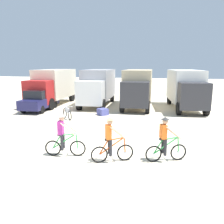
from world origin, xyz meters
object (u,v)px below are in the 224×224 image
object	(u,v)px
bicycle_spare	(67,113)
box_truck_grey_hauler	(98,86)
box_truck_cream_rv	(53,85)
cyclist_near_camera	(165,141)
box_truck_tan_camper	(138,87)
cyclist_orange_shirt	(63,137)
box_truck_white_box	(186,87)
cyclist_cowboy_hat	(111,142)
supply_crate	(103,112)
sedan_parked	(39,100)

from	to	relation	value
bicycle_spare	box_truck_grey_hauler	bearing A→B (deg)	84.82
box_truck_cream_rv	cyclist_near_camera	bearing A→B (deg)	-47.48
box_truck_tan_camper	box_truck_grey_hauler	bearing A→B (deg)	177.28
box_truck_cream_rv	cyclist_orange_shirt	size ratio (longest dim) A/B	3.74
box_truck_cream_rv	bicycle_spare	world-z (taller)	box_truck_cream_rv
box_truck_tan_camper	box_truck_white_box	distance (m)	4.17
box_truck_white_box	cyclist_cowboy_hat	world-z (taller)	box_truck_white_box
cyclist_cowboy_hat	cyclist_orange_shirt	bearing A→B (deg)	175.51
bicycle_spare	cyclist_orange_shirt	bearing A→B (deg)	-67.61
box_truck_grey_hauler	cyclist_near_camera	xyz separation A→B (m)	(6.27, -12.11, -1.03)
bicycle_spare	supply_crate	xyz separation A→B (m)	(2.16, 1.76, -0.15)
supply_crate	sedan_parked	bearing A→B (deg)	173.66
bicycle_spare	supply_crate	bearing A→B (deg)	39.31
cyclist_cowboy_hat	bicycle_spare	size ratio (longest dim) A/B	1.38
box_truck_grey_hauler	supply_crate	world-z (taller)	box_truck_grey_hauler
box_truck_cream_rv	box_truck_grey_hauler	world-z (taller)	same
bicycle_spare	box_truck_cream_rv	bearing A→B (deg)	124.73
box_truck_grey_hauler	box_truck_tan_camper	bearing A→B (deg)	-2.72
cyclist_orange_shirt	box_truck_grey_hauler	bearing A→B (deg)	99.61
box_truck_cream_rv	supply_crate	bearing A→B (deg)	-32.11
box_truck_grey_hauler	box_truck_tan_camper	xyz separation A→B (m)	(3.81, -0.18, 0.00)
box_truck_cream_rv	cyclist_orange_shirt	distance (m)	13.65
box_truck_grey_hauler	cyclist_orange_shirt	size ratio (longest dim) A/B	3.78
box_truck_grey_hauler	cyclist_cowboy_hat	xyz separation A→B (m)	(4.19, -12.64, -1.03)
box_truck_cream_rv	cyclist_near_camera	world-z (taller)	box_truck_cream_rv
box_truck_white_box	cyclist_orange_shirt	xyz separation A→B (m)	(-5.88, -12.35, -1.03)
box_truck_cream_rv	sedan_parked	distance (m)	3.29
box_truck_tan_camper	cyclist_cowboy_hat	bearing A→B (deg)	-88.29
bicycle_spare	cyclist_cowboy_hat	bearing A→B (deg)	-54.41
bicycle_spare	supply_crate	size ratio (longest dim) A/B	1.84
box_truck_white_box	supply_crate	xyz separation A→B (m)	(-6.38, -4.14, -1.62)
cyclist_orange_shirt	sedan_parked	bearing A→B (deg)	125.02
box_truck_white_box	cyclist_near_camera	distance (m)	12.15
cyclist_near_camera	bicycle_spare	bearing A→B (deg)	138.23
box_truck_white_box	cyclist_near_camera	size ratio (longest dim) A/B	3.84
sedan_parked	cyclist_cowboy_hat	world-z (taller)	cyclist_cowboy_hat
sedan_parked	cyclist_cowboy_hat	distance (m)	12.24
sedan_parked	cyclist_cowboy_hat	size ratio (longest dim) A/B	2.36
cyclist_cowboy_hat	supply_crate	xyz separation A→B (m)	(-2.58, 8.38, -0.60)
cyclist_cowboy_hat	cyclist_near_camera	distance (m)	2.15
box_truck_tan_camper	cyclist_orange_shirt	size ratio (longest dim) A/B	3.75
sedan_parked	cyclist_near_camera	distance (m)	13.39
cyclist_orange_shirt	cyclist_cowboy_hat	size ratio (longest dim) A/B	1.00
box_truck_cream_rv	cyclist_cowboy_hat	world-z (taller)	box_truck_cream_rv
box_truck_cream_rv	bicycle_spare	xyz separation A→B (m)	(3.83, -5.52, -1.48)
sedan_parked	supply_crate	distance (m)	5.77
box_truck_cream_rv	bicycle_spare	distance (m)	6.88
box_truck_tan_camper	box_truck_cream_rv	bearing A→B (deg)	-177.73
box_truck_cream_rv	cyclist_near_camera	distance (m)	15.78
box_truck_grey_hauler	cyclist_near_camera	distance (m)	13.67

